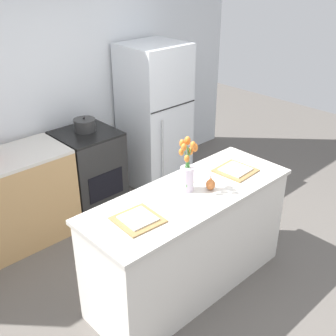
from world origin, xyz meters
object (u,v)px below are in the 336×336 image
Objects in this scene: stove_range at (90,172)px; plate_setting_right at (235,170)px; cooking_pot at (85,125)px; refrigerator at (154,117)px; flower_vase at (187,170)px; plate_setting_left at (138,219)px; pear_figurine at (211,184)px.

stove_range is 2.89× the size of plate_setting_right.
cooking_pot is (-0.41, 1.66, 0.05)m from plate_setting_right.
refrigerator is 3.95× the size of flower_vase.
cooking_pot is (0.11, 1.59, -0.12)m from flower_vase.
refrigerator is 7.49× the size of cooking_pot.
plate_setting_left is (-0.64, -1.61, 0.48)m from stove_range.
stove_range is 1.74m from plate_setting_right.
stove_range is 0.54× the size of refrigerator.
plate_setting_left is at bearing -111.64° from cooking_pot.
plate_setting_right is at bearing -74.90° from stove_range.
refrigerator is 1.90m from pear_figurine.
plate_setting_right is at bearing -7.05° from flower_vase.
plate_setting_left is 1.07m from plate_setting_right.
cooking_pot is at bearing 62.82° from stove_range.
cooking_pot is (-0.03, 1.72, 0.01)m from pear_figurine.
stove_range is at bearing -117.18° from cooking_pot.
plate_setting_right is (0.38, 0.06, -0.04)m from pear_figurine.
plate_setting_right is (0.44, -1.61, 0.48)m from stove_range.
plate_setting_left is at bearing -173.30° from flower_vase.
plate_setting_left is at bearing 180.00° from plate_setting_right.
stove_range is at bearing -179.96° from refrigerator.
refrigerator is at bearing 0.04° from stove_range.
refrigerator reaches higher than cooking_pot.
plate_setting_right is 1.71m from cooking_pot.
stove_range is at bearing 86.81° from flower_vase.
pear_figurine is at bearing -41.81° from flower_vase.
refrigerator is 0.94m from cooking_pot.
refrigerator reaches higher than flower_vase.
flower_vase is at bearing -123.76° from refrigerator.
pear_figurine is (0.05, -1.67, 0.52)m from stove_range.
stove_range is 1.68m from flower_vase.
flower_vase reaches higher than pear_figurine.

